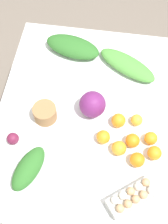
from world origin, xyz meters
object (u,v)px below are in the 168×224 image
Objects in this scene: orange_2 at (119,148)px; greens_bunch_kale at (73,47)px; orange_4 at (151,138)px; orange_7 at (137,160)px; paper_bag at (45,113)px; greens_bunch_beet_tops at (127,65)px; egg_carton at (133,197)px; orange_0 at (154,153)px; greens_bunch_dandelion at (29,168)px; orange_3 at (103,137)px; cabbage_purple at (92,104)px; orange_6 at (137,120)px; beet_root at (13,139)px; orange_5 at (118,120)px; orange_1 at (133,141)px.

greens_bunch_kale is at bearing -151.32° from orange_2.
orange_7 is at bearing -25.99° from orange_4.
paper_bag reaches higher than greens_bunch_beet_tops.
orange_7 is (-0.20, 0.01, -0.00)m from egg_carton.
orange_0 is 0.10m from orange_7.
greens_bunch_dandelion reaches higher than greens_bunch_beet_tops.
greens_bunch_kale is 4.48× the size of orange_7.
cabbage_purple is at bearing -154.47° from orange_3.
orange_7 is (0.11, 0.19, 0.00)m from orange_3.
orange_2 is at bearing -0.10° from greens_bunch_beet_tops.
orange_7 reaches higher than orange_6.
greens_bunch_dandelion is 3.89× the size of beet_root.
greens_bunch_dandelion is 0.21m from beet_root.
orange_5 is (-0.19, 0.57, 0.01)m from beet_root.
paper_bag is 0.61m from greens_bunch_beet_tops.
orange_7 is at bearing 62.90° from orange_2.
cabbage_purple is 0.55m from egg_carton.
beet_root is 0.69m from orange_7.
orange_5 is at bearing 68.41° from cabbage_purple.
orange_3 is at bearing -89.59° from orange_1.
orange_4 is at bearing 18.98° from greens_bunch_beet_tops.
orange_4 is at bearing 67.02° from cabbage_purple.
orange_4 is 0.92× the size of orange_7.
greens_bunch_beet_tops is 5.86× the size of beet_root.
orange_1 is 1.17× the size of orange_6.
cabbage_purple is 0.30m from orange_1.
orange_4 is 1.09× the size of orange_6.
beet_root is at bearing -80.88° from orange_3.
orange_5 is at bearing 128.76° from greens_bunch_dandelion.
greens_bunch_dandelion is 0.58m from orange_7.
beet_root is 0.60m from orange_5.
orange_7 is (0.03, 0.69, 0.01)m from beet_root.
beet_root is (0.69, -0.22, -0.01)m from greens_bunch_kale.
egg_carton is at bearing 19.77° from orange_2.
greens_bunch_kale is at bearing -136.54° from orange_6.
beet_root is at bearing -44.45° from greens_bunch_beet_tops.
greens_bunch_kale reaches higher than orange_2.
orange_1 is (-0.24, 0.53, -0.01)m from greens_bunch_dandelion.
paper_bag reaches higher than orange_0.
orange_2 is (0.57, -0.00, 0.00)m from greens_bunch_beet_tops.
orange_1 is at bearing 79.28° from paper_bag.
orange_2 reaches higher than orange_7.
greens_bunch_beet_tops is 0.52m from orange_4.
paper_bag reaches higher than orange_7.
orange_2 is (-0.25, -0.09, -0.00)m from egg_carton.
egg_carton is 3.35× the size of orange_2.
paper_bag is 1.67× the size of orange_7.
orange_0 is 0.19m from orange_2.
beet_root is 1.00× the size of orange_6.
greens_bunch_kale reaches higher than greens_bunch_dandelion.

